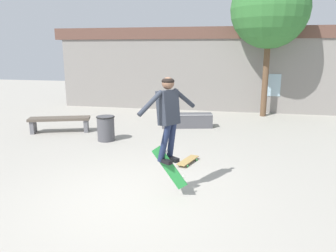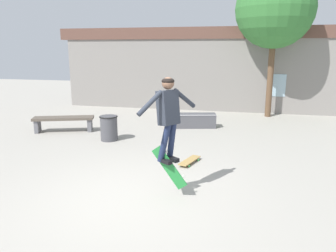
% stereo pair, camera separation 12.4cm
% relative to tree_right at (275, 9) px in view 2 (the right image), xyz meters
% --- Properties ---
extents(ground_plane, '(40.00, 40.00, 0.00)m').
position_rel_tree_right_xyz_m(ground_plane, '(-2.74, -8.11, -4.03)').
color(ground_plane, '#A39E93').
extents(building_backdrop, '(12.90, 0.52, 4.74)m').
position_rel_tree_right_xyz_m(building_backdrop, '(-2.69, 0.86, -2.18)').
color(building_backdrop, gray).
rests_on(building_backdrop, ground_plane).
extents(tree_right, '(2.90, 2.90, 5.49)m').
position_rel_tree_right_xyz_m(tree_right, '(0.00, 0.00, 0.00)').
color(tree_right, brown).
rests_on(tree_right, ground_plane).
extents(park_bench, '(1.93, 1.07, 0.48)m').
position_rel_tree_right_xyz_m(park_bench, '(-6.54, -4.03, -3.67)').
color(park_bench, brown).
rests_on(park_bench, ground_plane).
extents(skate_ledge, '(1.75, 0.84, 0.48)m').
position_rel_tree_right_xyz_m(skate_ledge, '(-2.67, -2.54, -3.79)').
color(skate_ledge, '#4C4C51').
rests_on(skate_ledge, ground_plane).
extents(trash_bin, '(0.53, 0.53, 0.72)m').
position_rel_tree_right_xyz_m(trash_bin, '(-4.72, -4.65, -3.65)').
color(trash_bin, '#47474C').
rests_on(trash_bin, ground_plane).
extents(skater, '(0.83, 1.12, 1.51)m').
position_rel_tree_right_xyz_m(skater, '(-2.22, -7.83, -2.49)').
color(skater, '#282D38').
extents(skateboard_flipping, '(0.68, 0.19, 0.80)m').
position_rel_tree_right_xyz_m(skateboard_flipping, '(-2.19, -7.88, -3.49)').
color(skateboard_flipping, '#237F38').
extents(skateboard_resting, '(0.43, 0.81, 0.08)m').
position_rel_tree_right_xyz_m(skateboard_resting, '(-2.11, -6.09, -3.96)').
color(skateboard_resting, '#AD894C').
rests_on(skateboard_resting, ground_plane).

